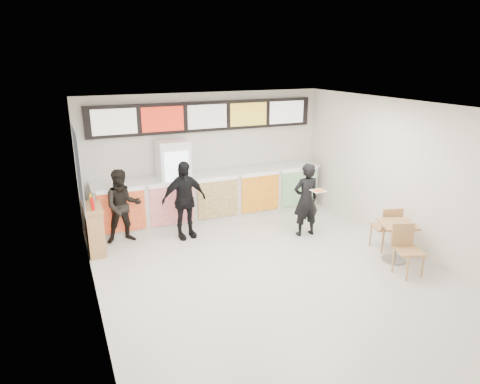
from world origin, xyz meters
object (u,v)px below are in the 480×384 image
drinks_fridge (174,183)px  customer_left (123,206)px  customer_main (306,200)px  cafe_table (396,235)px  condiment_ledge (95,229)px  customer_mid (184,200)px  service_counter (213,196)px

drinks_fridge → customer_left: drinks_fridge is taller
customer_main → customer_left: bearing=-15.2°
cafe_table → condiment_ledge: (-5.25, 2.73, -0.05)m
customer_main → cafe_table: customer_main is taller
customer_mid → cafe_table: bearing=-45.5°
drinks_fridge → condiment_ledge: 2.12m
service_counter → condiment_ledge: bearing=-163.7°
service_counter → drinks_fridge: 1.03m
condiment_ledge → drinks_fridge: bearing=24.0°
customer_main → condiment_ledge: customer_main is taller
customer_left → condiment_ledge: size_ratio=1.38×
drinks_fridge → cafe_table: bearing=-46.7°
drinks_fridge → cafe_table: drinks_fridge is taller
customer_left → service_counter: bearing=14.9°
service_counter → customer_main: (1.52, -1.77, 0.24)m
condiment_ledge → customer_left: bearing=24.1°
drinks_fridge → customer_mid: size_ratio=1.17×
drinks_fridge → customer_main: size_ratio=1.23×
customer_main → customer_left: (-3.71, 1.22, -0.02)m
service_counter → customer_mid: customer_mid is taller
customer_mid → customer_left: bearing=159.8°
service_counter → condiment_ledge: size_ratio=4.84×
drinks_fridge → customer_main: (2.45, -1.78, -0.19)m
condiment_ledge → customer_mid: bearing=-0.5°
customer_left → cafe_table: size_ratio=0.97×
customer_left → cafe_table: customer_left is taller
drinks_fridge → condiment_ledge: bearing=-156.0°
service_counter → customer_mid: bearing=-138.7°
customer_mid → cafe_table: 4.35m
service_counter → customer_left: 2.27m
drinks_fridge → service_counter: bearing=-1.0°
service_counter → cafe_table: (2.43, -3.56, -0.03)m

